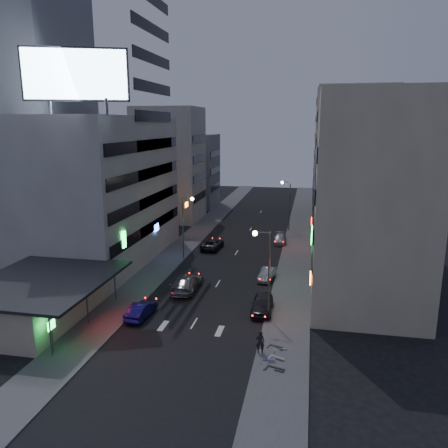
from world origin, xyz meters
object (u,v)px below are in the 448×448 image
(parked_car_right_far, at_px, (280,239))
(scooter_silver_b, at_px, (285,342))
(road_car_silver, at_px, (187,283))
(scooter_silver_a, at_px, (286,352))
(scooter_black_b, at_px, (284,341))
(parked_car_right_near, at_px, (262,304))
(person, at_px, (260,342))
(scooter_blue, at_px, (276,354))
(scooter_black_a, at_px, (286,362))
(road_car_blue, at_px, (141,310))
(parked_car_left, at_px, (212,244))
(parked_car_right_mid, at_px, (267,274))

(parked_car_right_far, bearing_deg, scooter_silver_b, -89.60)
(road_car_silver, height_order, scooter_silver_a, road_car_silver)
(scooter_black_b, bearing_deg, parked_car_right_near, 35.78)
(road_car_silver, distance_m, scooter_silver_b, 15.08)
(person, height_order, scooter_black_b, person)
(scooter_blue, relative_size, scooter_black_b, 0.91)
(scooter_black_a, distance_m, scooter_silver_b, 3.12)
(road_car_silver, bearing_deg, parked_car_right_far, -112.93)
(road_car_blue, xyz_separation_m, scooter_black_b, (13.05, -3.17, -0.05))
(parked_car_right_near, height_order, parked_car_left, parked_car_right_near)
(scooter_blue, height_order, scooter_silver_b, scooter_silver_b)
(parked_car_left, height_order, scooter_silver_a, parked_car_left)
(person, relative_size, scooter_black_b, 1.03)
(road_car_blue, relative_size, road_car_silver, 0.73)
(road_car_silver, height_order, scooter_silver_b, road_car_silver)
(scooter_black_a, distance_m, scooter_silver_a, 1.41)
(scooter_silver_a, xyz_separation_m, scooter_silver_b, (-0.17, 1.70, -0.06))
(parked_car_left, xyz_separation_m, scooter_black_a, (12.04, -29.38, 0.02))
(parked_car_right_far, relative_size, road_car_blue, 1.04)
(parked_car_left, relative_size, scooter_blue, 3.25)
(scooter_silver_b, bearing_deg, road_car_blue, 55.30)
(parked_car_right_near, relative_size, scooter_black_a, 2.32)
(road_car_silver, height_order, scooter_black_b, road_car_silver)
(parked_car_right_mid, xyz_separation_m, scooter_black_b, (2.91, -15.21, 0.02))
(parked_car_left, xyz_separation_m, scooter_blue, (11.22, -28.30, -0.11))
(parked_car_left, bearing_deg, person, 113.59)
(parked_car_right_mid, distance_m, scooter_silver_a, 17.24)
(road_car_blue, height_order, scooter_black_b, road_car_blue)
(road_car_blue, bearing_deg, road_car_silver, -104.25)
(road_car_blue, relative_size, scooter_silver_a, 2.35)
(person, distance_m, scooter_black_a, 2.88)
(person, distance_m, scooter_silver_b, 2.20)
(parked_car_left, distance_m, road_car_silver, 15.91)
(parked_car_left, height_order, scooter_black_b, parked_car_left)
(road_car_silver, distance_m, scooter_black_a, 17.52)
(scooter_silver_a, bearing_deg, scooter_black_b, 30.72)
(scooter_black_a, xyz_separation_m, scooter_silver_a, (-0.07, 1.41, -0.06))
(scooter_black_b, bearing_deg, parked_car_right_far, 19.70)
(parked_car_right_near, relative_size, scooter_silver_b, 2.90)
(scooter_silver_b, bearing_deg, road_car_silver, 25.49)
(parked_car_right_near, bearing_deg, road_car_blue, -164.16)
(scooter_blue, bearing_deg, scooter_silver_a, -69.77)
(parked_car_left, distance_m, scooter_silver_b, 28.79)
(scooter_blue, bearing_deg, scooter_silver_b, -19.78)
(person, height_order, scooter_silver_b, person)
(person, distance_m, scooter_silver_a, 2.11)
(parked_car_right_near, xyz_separation_m, scooter_black_a, (2.78, -9.59, -0.06))
(road_car_blue, bearing_deg, parked_car_right_near, -160.05)
(parked_car_right_far, distance_m, road_car_blue, 29.68)
(scooter_black_a, bearing_deg, scooter_silver_b, 20.42)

